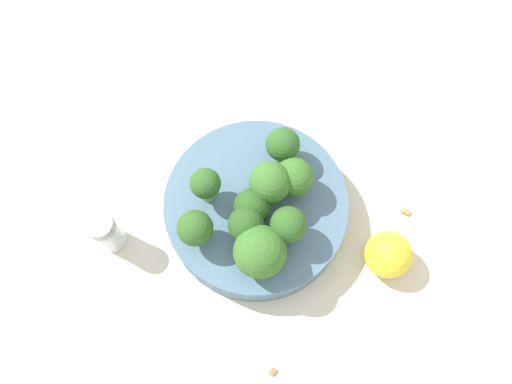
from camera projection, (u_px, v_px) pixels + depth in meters
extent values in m
plane|color=beige|center=(256.00, 214.00, 0.60)|extent=(3.00, 3.00, 0.00)
cylinder|color=slate|center=(256.00, 208.00, 0.58)|extent=(0.21, 0.21, 0.04)
cylinder|color=#84AD66|center=(242.00, 228.00, 0.54)|extent=(0.03, 0.03, 0.02)
sphere|color=#28511E|center=(242.00, 223.00, 0.52)|extent=(0.04, 0.04, 0.04)
cylinder|color=#7A9E5B|center=(253.00, 212.00, 0.55)|extent=(0.02, 0.02, 0.02)
sphere|color=#28511E|center=(253.00, 207.00, 0.53)|extent=(0.04, 0.04, 0.04)
cylinder|color=#7A9E5B|center=(287.00, 230.00, 0.54)|extent=(0.02, 0.02, 0.03)
sphere|color=#2D5B23|center=(288.00, 225.00, 0.52)|extent=(0.04, 0.04, 0.04)
cylinder|color=#7A9E5B|center=(197.00, 234.00, 0.54)|extent=(0.02, 0.02, 0.03)
sphere|color=#2D5B23|center=(195.00, 228.00, 0.52)|extent=(0.04, 0.04, 0.04)
cylinder|color=#7A9E5B|center=(260.00, 256.00, 0.53)|extent=(0.03, 0.03, 0.02)
sphere|color=#386B28|center=(260.00, 252.00, 0.51)|extent=(0.06, 0.06, 0.06)
cylinder|color=#7A9E5B|center=(293.00, 184.00, 0.56)|extent=(0.02, 0.02, 0.02)
sphere|color=#386B28|center=(294.00, 177.00, 0.54)|extent=(0.04, 0.04, 0.04)
cylinder|color=#84AD66|center=(282.00, 152.00, 0.57)|extent=(0.02, 0.02, 0.03)
sphere|color=#2D5B23|center=(283.00, 144.00, 0.55)|extent=(0.04, 0.04, 0.04)
cylinder|color=#8EB770|center=(270.00, 191.00, 0.55)|extent=(0.02, 0.02, 0.03)
sphere|color=#386B28|center=(270.00, 182.00, 0.53)|extent=(0.05, 0.05, 0.05)
cylinder|color=#84AD66|center=(207.00, 190.00, 0.55)|extent=(0.02, 0.02, 0.03)
sphere|color=#2D5B23|center=(205.00, 183.00, 0.53)|extent=(0.03, 0.03, 0.03)
cylinder|color=silver|center=(109.00, 234.00, 0.57)|extent=(0.03, 0.03, 0.05)
cylinder|color=gray|center=(100.00, 225.00, 0.54)|extent=(0.03, 0.03, 0.01)
sphere|color=yellow|center=(388.00, 255.00, 0.56)|extent=(0.05, 0.05, 0.05)
cube|color=olive|center=(273.00, 372.00, 0.54)|extent=(0.01, 0.01, 0.01)
cube|color=#AD7F4C|center=(406.00, 211.00, 0.60)|extent=(0.01, 0.01, 0.01)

